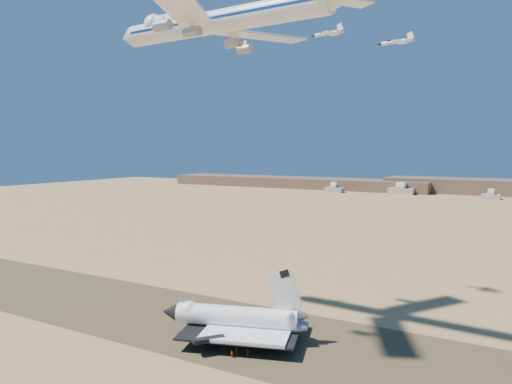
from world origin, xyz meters
The scene contains 10 objects.
ground centered at (0.00, 0.00, 0.00)m, with size 1200.00×1200.00×0.00m, color tan.
runway centered at (0.00, 0.00, 0.03)m, with size 600.00×50.00×0.06m, color brown.
hangars centered at (-64.00, 478.43, 4.83)m, with size 200.50×29.50×30.00m.
shuttle centered at (13.17, -5.50, 5.81)m, with size 44.34×35.36×21.61m.
carrier_747 centered at (-0.98, 4.15, 94.25)m, with size 88.86×68.76×22.15m.
crew_a centered at (19.40, -14.82, 1.00)m, with size 0.68×0.45×1.88m, color #D64D0C.
crew_b centered at (22.72, -14.27, 0.99)m, with size 0.91×0.52×1.87m, color #D64D0C.
crew_c centered at (19.45, -17.25, 1.02)m, with size 1.13×0.58×1.92m, color #D64D0C.
chase_jet_d centered at (17.48, 52.09, 98.28)m, with size 14.50×8.20×3.65m.
chase_jet_e centered at (37.71, 71.83, 96.63)m, with size 15.54×8.68×3.89m.
Camera 1 is at (89.39, -125.18, 55.64)m, focal length 35.00 mm.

